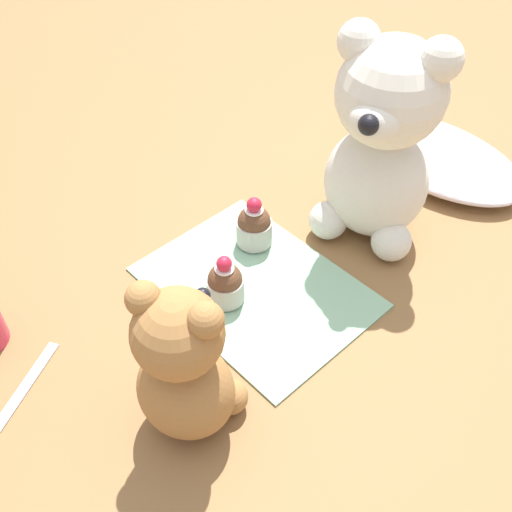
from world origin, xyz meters
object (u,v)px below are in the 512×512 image
at_px(cupcake_near_cream_bear, 254,226).
at_px(teaspoon, 23,390).
at_px(teddy_bear_cream, 382,143).
at_px(cupcake_near_tan_bear, 225,283).
at_px(teddy_bear_tan, 184,367).

relative_size(cupcake_near_cream_bear, teaspoon, 0.56).
xyz_separation_m(teddy_bear_cream, teaspoon, (-0.09, -0.47, -0.14)).
bearing_deg(teddy_bear_cream, teaspoon, -119.44).
distance_m(cupcake_near_cream_bear, cupcake_near_tan_bear, 0.11).
bearing_deg(cupcake_near_tan_bear, cupcake_near_cream_bear, 117.79).
relative_size(teddy_bear_tan, cupcake_near_cream_bear, 2.66).
height_order(cupcake_near_tan_bear, teaspoon, cupcake_near_tan_bear).
height_order(cupcake_near_cream_bear, teaspoon, cupcake_near_cream_bear).
relative_size(cupcake_near_tan_bear, teaspoon, 0.53).
xyz_separation_m(teddy_bear_tan, cupcake_near_tan_bear, (-0.09, 0.13, -0.06)).
distance_m(teddy_bear_tan, cupcake_near_cream_bear, 0.27).
xyz_separation_m(teddy_bear_tan, cupcake_near_cream_bear, (-0.14, 0.22, -0.06)).
bearing_deg(teaspoon, teddy_bear_tan, 97.85).
bearing_deg(teaspoon, cupcake_near_cream_bear, 150.01).
bearing_deg(cupcake_near_tan_bear, teddy_bear_tan, -53.97).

